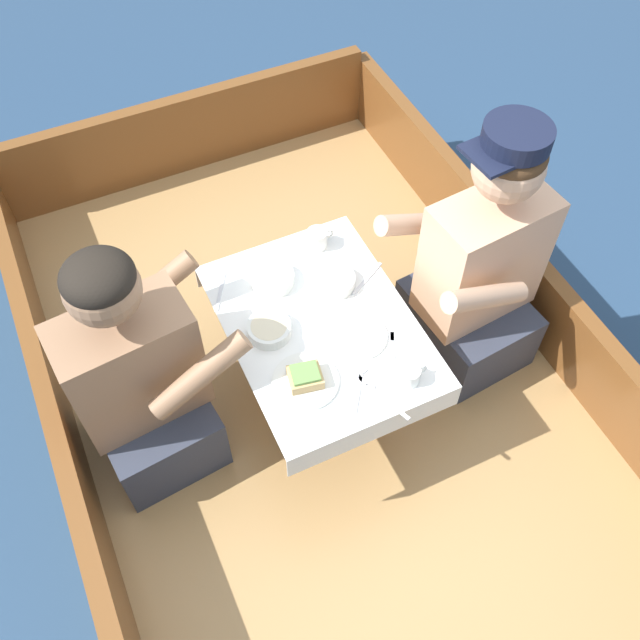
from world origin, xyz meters
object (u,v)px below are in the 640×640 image
object	(u,v)px
sandwich	(305,376)
coffee_cup_port	(317,238)
person_port	(140,380)
person_starboard	(479,271)
coffee_cup_starboard	(410,375)

from	to	relation	value
sandwich	coffee_cup_port	xyz separation A→B (m)	(0.27, 0.49, 0.00)
person_port	coffee_cup_port	distance (m)	0.77
person_starboard	sandwich	world-z (taller)	person_starboard
person_starboard	coffee_cup_port	bearing A→B (deg)	-41.98
coffee_cup_starboard	person_starboard	bearing A→B (deg)	33.16
person_port	coffee_cup_port	xyz separation A→B (m)	(0.73, 0.24, 0.09)
person_port	person_starboard	size ratio (longest dim) A/B	0.92
person_starboard	sandwich	distance (m)	0.74
sandwich	coffee_cup_starboard	distance (m)	0.32
sandwich	coffee_cup_starboard	world-z (taller)	same
person_port	person_starboard	distance (m)	1.19
person_starboard	coffee_cup_port	distance (m)	0.57
coffee_cup_starboard	sandwich	bearing A→B (deg)	156.24
sandwich	coffee_cup_port	distance (m)	0.56
person_port	coffee_cup_starboard	world-z (taller)	person_port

